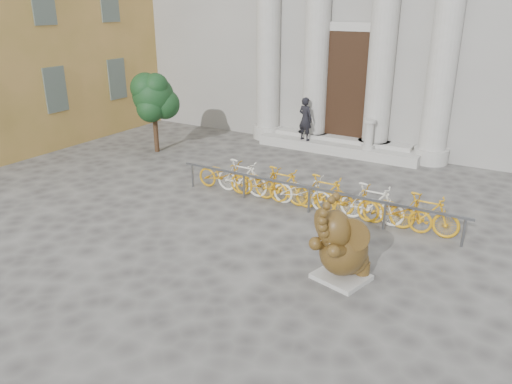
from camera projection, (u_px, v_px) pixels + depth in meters
The scene contains 7 objects.
ground at pixel (173, 257), 10.79m from camera, with size 80.00×80.00×0.00m, color #474442.
entrance_steps at pixel (338, 147), 18.26m from camera, with size 6.00×1.20×0.36m, color #A8A59E.
elephant_statue at pixel (342, 248), 9.69m from camera, with size 1.26×1.52×1.93m.
bike_rack at pixel (313, 192), 13.11m from camera, with size 8.00×0.53×1.00m.
tree at pixel (154, 97), 17.61m from camera, with size 1.65×1.51×2.87m.
pedestrian at pixel (305, 119), 18.20m from camera, with size 0.58×0.38×1.58m, color black.
balustrade_post at pixel (369, 136), 17.20m from camera, with size 0.42×0.42×1.03m.
Camera 1 is at (6.44, -7.28, 5.21)m, focal length 35.00 mm.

